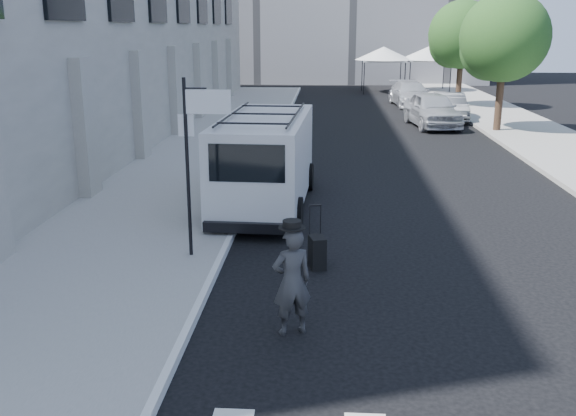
# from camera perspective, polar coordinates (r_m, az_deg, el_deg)

# --- Properties ---
(ground) EXTENTS (120.00, 120.00, 0.00)m
(ground) POSITION_cam_1_polar(r_m,az_deg,el_deg) (9.90, 2.70, -11.61)
(ground) COLOR black
(ground) RESTS_ON ground
(sidewalk_left) EXTENTS (4.50, 48.00, 0.15)m
(sidewalk_left) POSITION_cam_1_polar(r_m,az_deg,el_deg) (25.56, -6.35, 5.63)
(sidewalk_left) COLOR gray
(sidewalk_left) RESTS_ON ground
(sidewalk_right) EXTENTS (4.00, 56.00, 0.15)m
(sidewalk_right) POSITION_cam_1_polar(r_m,az_deg,el_deg) (30.47, 20.60, 6.36)
(sidewalk_right) COLOR gray
(sidewalk_right) RESTS_ON ground
(sign_pole) EXTENTS (1.03, 0.07, 3.50)m
(sign_pole) POSITION_cam_1_polar(r_m,az_deg,el_deg) (12.38, -7.99, 6.82)
(sign_pole) COLOR black
(sign_pole) RESTS_ON sidewalk_left
(tree_near) EXTENTS (3.80, 3.83, 6.03)m
(tree_near) POSITION_cam_1_polar(r_m,az_deg,el_deg) (29.88, 18.42, 13.93)
(tree_near) COLOR black
(tree_near) RESTS_ON ground
(tree_far) EXTENTS (3.80, 3.83, 6.03)m
(tree_far) POSITION_cam_1_polar(r_m,az_deg,el_deg) (38.66, 15.03, 14.44)
(tree_far) COLOR black
(tree_far) RESTS_ON ground
(tent_left) EXTENTS (4.00, 4.00, 3.20)m
(tent_left) POSITION_cam_1_polar(r_m,az_deg,el_deg) (46.99, 8.50, 13.41)
(tent_left) COLOR black
(tent_left) RESTS_ON ground
(tent_right) EXTENTS (4.00, 4.00, 3.20)m
(tent_right) POSITION_cam_1_polar(r_m,az_deg,el_deg) (47.86, 12.37, 13.26)
(tent_right) COLOR black
(tent_right) RESTS_ON ground
(businessman) EXTENTS (0.73, 0.61, 1.70)m
(businessman) POSITION_cam_1_polar(r_m,az_deg,el_deg) (9.74, 0.35, -6.57)
(businessman) COLOR #333436
(businessman) RESTS_ON ground
(suitcase) EXTENTS (0.38, 0.50, 1.23)m
(suitcase) POSITION_cam_1_polar(r_m,az_deg,el_deg) (12.53, 2.60, -3.93)
(suitcase) COLOR black
(suitcase) RESTS_ON ground
(cargo_van) EXTENTS (2.44, 6.38, 2.36)m
(cargo_van) POSITION_cam_1_polar(r_m,az_deg,el_deg) (16.73, -1.97, 4.32)
(cargo_van) COLOR silver
(cargo_van) RESTS_ON ground
(parked_car_a) EXTENTS (2.48, 4.99, 1.64)m
(parked_car_a) POSITION_cam_1_polar(r_m,az_deg,el_deg) (31.16, 12.69, 8.55)
(parked_car_a) COLOR #ABADB3
(parked_car_a) RESTS_ON ground
(parked_car_b) EXTENTS (1.59, 4.16, 1.35)m
(parked_car_b) POSITION_cam_1_polar(r_m,az_deg,el_deg) (33.54, 14.16, 8.71)
(parked_car_b) COLOR #515458
(parked_car_b) RESTS_ON ground
(parked_car_c) EXTENTS (2.41, 5.05, 1.42)m
(parked_car_c) POSITION_cam_1_polar(r_m,az_deg,el_deg) (39.23, 10.83, 9.92)
(parked_car_c) COLOR #B5B7BD
(parked_car_c) RESTS_ON ground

